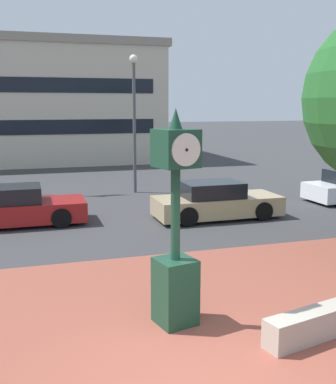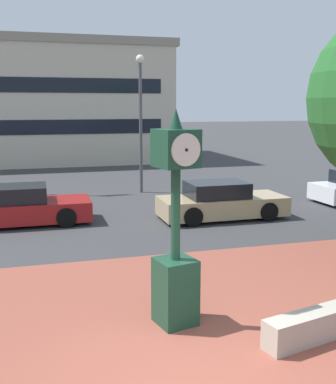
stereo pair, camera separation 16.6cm
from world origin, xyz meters
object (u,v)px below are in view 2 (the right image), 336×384
Objects in this scene: street_clock at (176,238)px; civic_building at (12,102)px; car_street_near at (20,207)px; street_lamp_post at (141,109)px; car_street_mid at (221,202)px.

street_clock is 28.09m from civic_building.
car_street_near is at bearing -87.55° from civic_building.
street_clock is at bearing -99.88° from street_lamp_post.
car_street_mid is at bearing 81.62° from car_street_near.
street_clock is 8.27m from car_street_mid.
car_street_mid is at bearing 49.70° from street_clock.
street_lamp_post is (5.07, 4.61, 3.14)m from car_street_near.
car_street_near is 0.21× the size of civic_building.
civic_building is (-3.66, 27.74, 2.46)m from street_clock.
street_clock is 0.87× the size of car_street_mid.
civic_building is at bearing 84.79° from street_clock.
civic_building is (-0.83, 19.45, 3.47)m from car_street_near.
street_lamp_post reaches higher than car_street_near.
civic_building reaches higher than street_lamp_post.
street_clock is at bearing -27.91° from car_street_mid.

